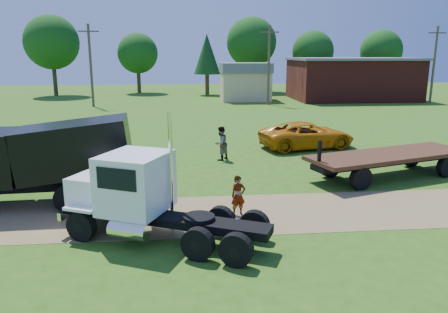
{
  "coord_description": "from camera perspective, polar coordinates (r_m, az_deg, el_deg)",
  "views": [
    {
      "loc": [
        -4.05,
        -15.46,
        5.95
      ],
      "look_at": [
        -2.29,
        2.67,
        1.6
      ],
      "focal_mm": 35.0,
      "sensor_mm": 36.0,
      "label": 1
    }
  ],
  "objects": [
    {
      "name": "spectator_b",
      "position": [
        24.57,
        -0.42,
        1.72
      ],
      "size": [
        1.17,
        1.17,
        1.92
      ],
      "primitive_type": "imported",
      "rotation": [
        0.0,
        0.0,
        3.92
      ],
      "color": "#999999",
      "rests_on": "ground"
    },
    {
      "name": "black_dump_truck",
      "position": [
        18.59,
        -23.18,
        -0.2
      ],
      "size": [
        8.13,
        2.92,
        3.48
      ],
      "rotation": [
        0.0,
        0.0,
        0.06
      ],
      "color": "black",
      "rests_on": "ground"
    },
    {
      "name": "spectator_a",
      "position": [
        16.27,
        1.87,
        -5.15
      ],
      "size": [
        0.63,
        0.49,
        1.53
      ],
      "primitive_type": "imported",
      "rotation": [
        0.0,
        0.0,
        0.23
      ],
      "color": "#999999",
      "rests_on": "ground"
    },
    {
      "name": "utility_poles",
      "position": [
        51.46,
        5.87,
        11.98
      ],
      "size": [
        42.2,
        0.28,
        9.0
      ],
      "color": "#4C3B2B",
      "rests_on": "ground"
    },
    {
      "name": "flatbed_trailer",
      "position": [
        22.66,
        20.75,
        -0.27
      ],
      "size": [
        8.77,
        4.96,
        2.15
      ],
      "rotation": [
        0.0,
        0.0,
        0.31
      ],
      "color": "#362411",
      "rests_on": "ground"
    },
    {
      "name": "tree_row",
      "position": [
        66.37,
        -0.91,
        14.1
      ],
      "size": [
        55.09,
        11.32,
        11.29
      ],
      "color": "#372A16",
      "rests_on": "ground"
    },
    {
      "name": "brick_building",
      "position": [
        59.77,
        16.38,
        9.74
      ],
      "size": [
        15.4,
        10.4,
        5.3
      ],
      "color": "maroon",
      "rests_on": "ground"
    },
    {
      "name": "white_semi_tractor",
      "position": [
        14.52,
        -11.17,
        -5.01
      ],
      "size": [
        6.9,
        4.75,
        4.15
      ],
      "rotation": [
        0.0,
        0.0,
        -0.44
      ],
      "color": "black",
      "rests_on": "ground"
    },
    {
      "name": "tan_shed",
      "position": [
        56.15,
        2.77,
        9.81
      ],
      "size": [
        6.2,
        5.4,
        4.7
      ],
      "color": "tan",
      "rests_on": "ground"
    },
    {
      "name": "ground",
      "position": [
        17.05,
        8.64,
        -7.15
      ],
      "size": [
        140.0,
        140.0,
        0.0
      ],
      "primitive_type": "plane",
      "color": "#2B5613",
      "rests_on": "ground"
    },
    {
      "name": "dirt_track",
      "position": [
        17.05,
        8.64,
        -7.13
      ],
      "size": [
        120.0,
        4.2,
        0.01
      ],
      "primitive_type": "cube",
      "color": "brown",
      "rests_on": "ground"
    },
    {
      "name": "orange_pickup",
      "position": [
        28.26,
        10.79,
        2.77
      ],
      "size": [
        6.45,
        3.91,
        1.67
      ],
      "primitive_type": "imported",
      "rotation": [
        0.0,
        0.0,
        1.77
      ],
      "color": "#C56F09",
      "rests_on": "ground"
    }
  ]
}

